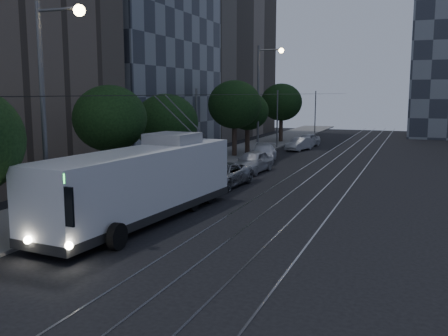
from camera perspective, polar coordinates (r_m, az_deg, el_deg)
The scene contains 19 objects.
ground at distance 22.52m, azimuth -1.36°, elevation -6.12°, with size 120.00×120.00×0.00m, color black.
sidewalk at distance 43.50m, azimuth -0.27°, elevation 1.13°, with size 5.00×90.00×0.15m, color slate.
tram_rails at distance 40.92m, azimuth 12.86°, elevation 0.35°, with size 4.52×90.00×0.02m.
overhead_wires at distance 42.33m, azimuth 2.92°, elevation 5.53°, with size 2.23×90.00×6.00m.
building_glass_mid at distance 50.83m, azimuth -12.09°, elevation 17.12°, with size 14.40×18.40×26.80m.
building_tan_far at distance 68.88m, azimuth -2.52°, elevation 18.36°, with size 14.40×22.40×34.80m.
trolleybus at distance 22.55m, azimuth -9.18°, elevation -1.71°, with size 3.59×12.61×5.63m.
pickup_silver at distance 30.62m, azimuth -0.23°, elevation -0.82°, with size 2.36×5.13×1.43m, color #9DA0A5.
car_white_a at distance 36.19m, azimuth 3.28°, elevation 0.74°, with size 1.86×4.61×1.57m, color #AFB0B4.
car_white_b at distance 41.66m, azimuth 4.50°, elevation 1.68°, with size 2.03×5.00×1.45m, color silver.
car_white_c at distance 50.58m, azimuth 8.60°, elevation 2.73°, with size 1.35×3.87×1.27m, color #B0B1B4.
car_white_d at distance 54.10m, azimuth 9.46°, elevation 3.17°, with size 1.71×4.24×1.45m, color silver.
tree_1 at distance 26.57m, azimuth -12.91°, elevation 5.47°, with size 3.82×3.82×6.12m.
tree_2 at distance 31.87m, azimuth -6.62°, elevation 5.12°, with size 4.07×4.07×5.67m.
tree_3 at distance 44.53m, azimuth 1.21°, elevation 7.25°, with size 4.75×4.75×6.83m.
tree_4 at distance 46.58m, azimuth 2.71°, elevation 6.48°, with size 3.91×3.91×5.80m.
tree_5 at distance 58.09m, azimuth 6.57°, elevation 7.47°, with size 4.73×4.73×6.79m.
streetlamp_near at distance 20.90m, azimuth -19.21°, elevation 7.78°, with size 2.25×0.44×9.21m.
streetlamp_far at distance 45.14m, azimuth 4.43°, elevation 8.85°, with size 2.39×0.44×9.85m.
Camera 1 is at (8.45, -20.08, 5.71)m, focal length 40.00 mm.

